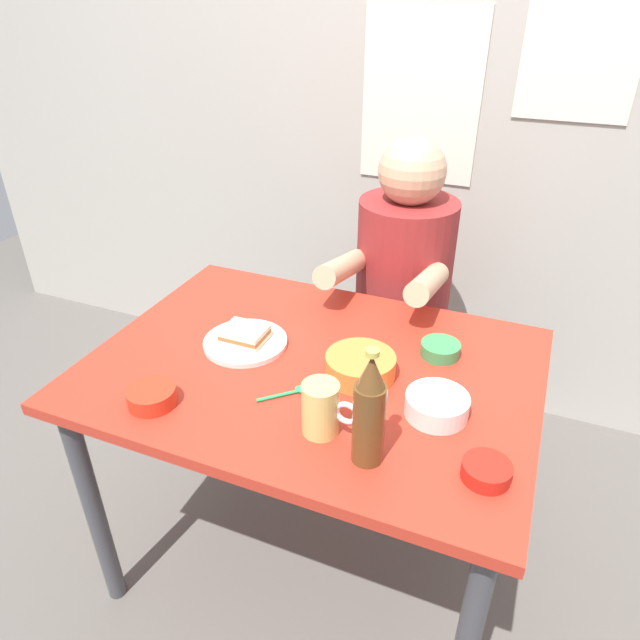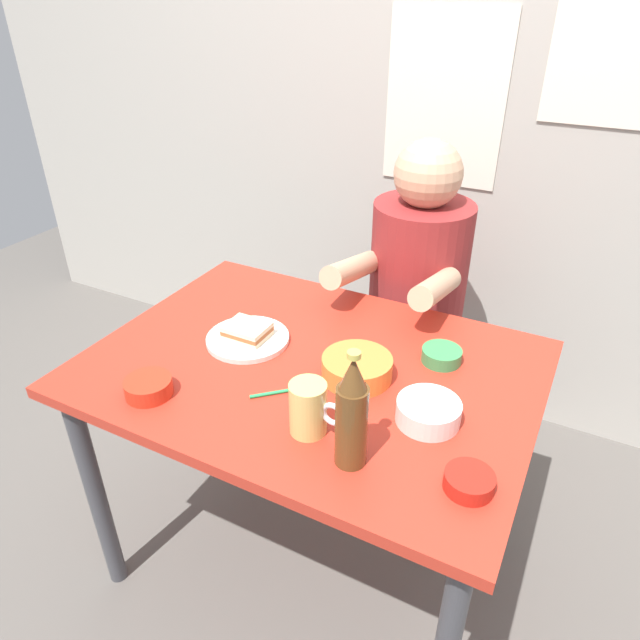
% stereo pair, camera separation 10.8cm
% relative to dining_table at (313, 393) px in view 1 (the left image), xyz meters
% --- Properties ---
extents(ground_plane, '(6.00, 6.00, 0.00)m').
position_rel_dining_table_xyz_m(ground_plane, '(0.00, 0.00, -0.65)').
color(ground_plane, '#59544F').
extents(wall_back, '(4.40, 0.09, 2.60)m').
position_rel_dining_table_xyz_m(wall_back, '(0.00, 1.05, 0.65)').
color(wall_back, '#ADA89E').
rests_on(wall_back, ground).
extents(dining_table, '(1.10, 0.80, 0.74)m').
position_rel_dining_table_xyz_m(dining_table, '(0.00, 0.00, 0.00)').
color(dining_table, '#B72D1E').
rests_on(dining_table, ground).
extents(stool, '(0.34, 0.34, 0.45)m').
position_rel_dining_table_xyz_m(stool, '(0.07, 0.63, -0.30)').
color(stool, '#4C4C51').
rests_on(stool, ground).
extents(person_seated, '(0.33, 0.56, 0.72)m').
position_rel_dining_table_xyz_m(person_seated, '(0.07, 0.62, 0.12)').
color(person_seated, maroon).
rests_on(person_seated, stool).
extents(plate_orange, '(0.22, 0.22, 0.01)m').
position_rel_dining_table_xyz_m(plate_orange, '(-0.20, 0.01, 0.10)').
color(plate_orange, silver).
rests_on(plate_orange, dining_table).
extents(sandwich, '(0.11, 0.09, 0.04)m').
position_rel_dining_table_xyz_m(sandwich, '(-0.20, 0.01, 0.13)').
color(sandwich, beige).
rests_on(sandwich, plate_orange).
extents(beer_mug, '(0.13, 0.08, 0.12)m').
position_rel_dining_table_xyz_m(beer_mug, '(0.12, -0.22, 0.15)').
color(beer_mug, '#D1BC66').
rests_on(beer_mug, dining_table).
extents(beer_bottle, '(0.06, 0.06, 0.26)m').
position_rel_dining_table_xyz_m(beer_bottle, '(0.23, -0.26, 0.21)').
color(beer_bottle, '#593819').
rests_on(beer_bottle, dining_table).
extents(soup_bowl_orange, '(0.17, 0.17, 0.05)m').
position_rel_dining_table_xyz_m(soup_bowl_orange, '(0.13, 0.00, 0.12)').
color(soup_bowl_orange, orange).
rests_on(soup_bowl_orange, dining_table).
extents(sauce_bowl_chili, '(0.11, 0.11, 0.04)m').
position_rel_dining_table_xyz_m(sauce_bowl_chili, '(-0.27, -0.28, 0.12)').
color(sauce_bowl_chili, red).
rests_on(sauce_bowl_chili, dining_table).
extents(dip_bowl_green, '(0.10, 0.10, 0.03)m').
position_rel_dining_table_xyz_m(dip_bowl_green, '(0.29, 0.16, 0.11)').
color(dip_bowl_green, '#388C4C').
rests_on(dip_bowl_green, dining_table).
extents(sambal_bowl_red, '(0.10, 0.10, 0.03)m').
position_rel_dining_table_xyz_m(sambal_bowl_red, '(0.46, -0.22, 0.11)').
color(sambal_bowl_red, '#B21E14').
rests_on(sambal_bowl_red, dining_table).
extents(rice_bowl_white, '(0.14, 0.14, 0.05)m').
position_rel_dining_table_xyz_m(rice_bowl_white, '(0.33, -0.07, 0.12)').
color(rice_bowl_white, silver).
rests_on(rice_bowl_white, dining_table).
extents(spoon, '(0.10, 0.09, 0.01)m').
position_rel_dining_table_xyz_m(spoon, '(0.01, -0.13, 0.10)').
color(spoon, '#26A559').
rests_on(spoon, dining_table).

